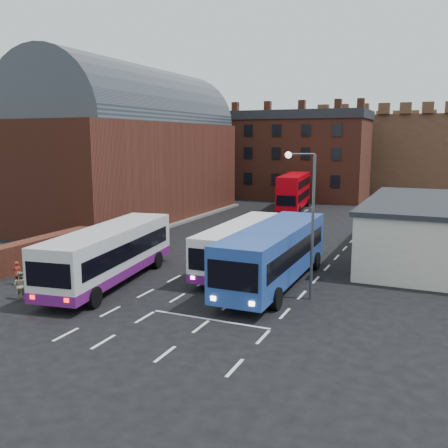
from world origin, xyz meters
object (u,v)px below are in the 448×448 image
at_px(bus_blue, 274,251).
at_px(street_lamp, 308,212).
at_px(pedestrian_red, 17,273).
at_px(bus_white_outbound, 110,251).
at_px(pedestrian_beige, 20,285).
at_px(bus_white_inbound, 242,243).
at_px(bus_red_double, 294,191).

relative_size(bus_blue, street_lamp, 1.62).
bearing_deg(pedestrian_red, bus_white_outbound, -178.54).
distance_m(pedestrian_red, pedestrian_beige, 2.94).
xyz_separation_m(bus_white_inbound, bus_red_double, (-4.54, 28.06, 0.47)).
relative_size(bus_white_inbound, bus_red_double, 1.03).
bearing_deg(bus_blue, bus_white_outbound, 20.53).
bearing_deg(bus_white_outbound, bus_red_double, 78.96).
relative_size(bus_white_inbound, street_lamp, 1.44).
xyz_separation_m(bus_blue, pedestrian_red, (-13.75, -5.97, -1.33)).
bearing_deg(street_lamp, bus_blue, 142.59).
xyz_separation_m(bus_white_outbound, street_lamp, (11.38, 1.62, 2.76)).
xyz_separation_m(bus_white_outbound, bus_white_inbound, (6.08, 5.83, -0.15)).
height_order(bus_white_inbound, street_lamp, street_lamp).
xyz_separation_m(bus_white_inbound, pedestrian_beige, (-8.58, -10.32, -1.03)).
bearing_deg(pedestrian_beige, street_lamp, -167.91).
bearing_deg(pedestrian_red, street_lamp, 167.57).
bearing_deg(bus_white_inbound, pedestrian_red, 36.33).
distance_m(bus_white_inbound, pedestrian_red, 13.72).
height_order(bus_white_outbound, pedestrian_beige, bus_white_outbound).
xyz_separation_m(bus_blue, street_lamp, (2.35, -1.80, 2.67)).
height_order(bus_blue, pedestrian_beige, bus_blue).
height_order(bus_white_inbound, bus_red_double, bus_red_double).
distance_m(bus_red_double, pedestrian_beige, 38.62).
bearing_deg(pedestrian_beige, pedestrian_red, -52.66).
bearing_deg(bus_white_inbound, pedestrian_beige, 48.76).
distance_m(bus_blue, pedestrian_beige, 14.04).
bearing_deg(bus_blue, pedestrian_red, 23.28).
height_order(bus_blue, street_lamp, street_lamp).
bearing_deg(street_lamp, pedestrian_red, -165.46).
xyz_separation_m(bus_red_double, pedestrian_red, (-6.26, -36.45, -1.56)).
relative_size(bus_blue, pedestrian_red, 8.95).
height_order(bus_white_outbound, street_lamp, street_lamp).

